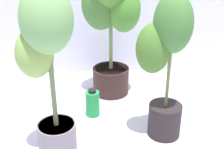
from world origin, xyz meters
TOP-DOWN VIEW (x-y plane):
  - ground_plane at (0.00, 0.00)m, footprint 8.00×8.00m
  - potted_plant_back_center at (0.05, 0.48)m, footprint 0.45×0.39m
  - potted_plant_front_right at (0.29, -0.06)m, footprint 0.33×0.28m
  - potted_plant_front_left at (-0.30, -0.15)m, footprint 0.38×0.35m
  - nutrient_bottle at (-0.09, 0.17)m, footprint 0.09×0.09m

SIDE VIEW (x-z plane):
  - ground_plane at x=0.00m, z-range 0.00..0.00m
  - nutrient_bottle at x=-0.09m, z-range -0.01..0.18m
  - potted_plant_front_right at x=0.29m, z-range 0.07..0.89m
  - potted_plant_front_left at x=-0.30m, z-range 0.11..1.00m
  - potted_plant_back_center at x=0.05m, z-range 0.12..1.21m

